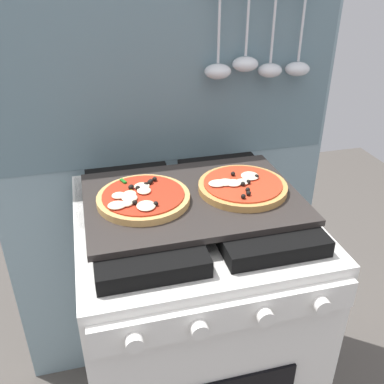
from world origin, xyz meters
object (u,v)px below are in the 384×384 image
object	(u,v)px
pizza_left	(143,198)
pizza_right	(242,186)
stove	(192,328)
baking_tray	(192,198)

from	to	relation	value
pizza_left	pizza_right	bearing A→B (deg)	-0.21
stove	pizza_left	world-z (taller)	pizza_left
stove	pizza_right	bearing A→B (deg)	-1.61
stove	baking_tray	distance (m)	0.46
pizza_left	pizza_right	xyz separation A→B (m)	(0.26, -0.00, -0.00)
stove	baking_tray	world-z (taller)	baking_tray
baking_tray	pizza_left	size ratio (longest dim) A/B	2.35
stove	pizza_right	xyz separation A→B (m)	(0.13, -0.00, 0.48)
baking_tray	pizza_left	bearing A→B (deg)	-178.00
stove	pizza_left	distance (m)	0.49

